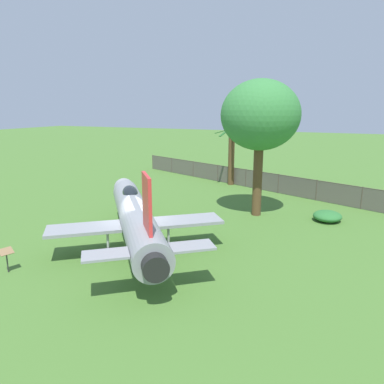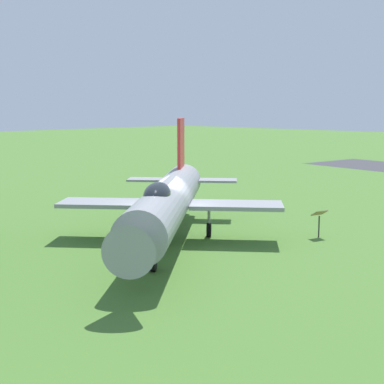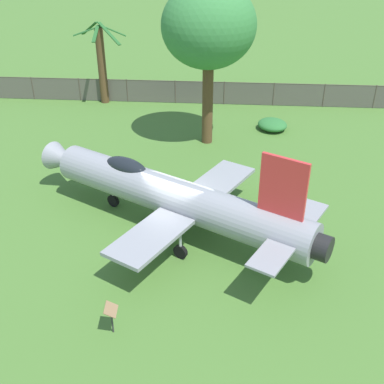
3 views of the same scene
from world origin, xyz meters
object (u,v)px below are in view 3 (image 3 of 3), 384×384
object	(u,v)px
display_jet	(169,194)
shrub_near_fence	(272,125)
info_plaque	(111,313)
palm_tree	(102,63)
shade_tree	(209,27)

from	to	relation	value
display_jet	shrub_near_fence	size ratio (longest dim) A/B	6.18
shrub_near_fence	info_plaque	bearing A→B (deg)	-132.15
display_jet	palm_tree	distance (m)	17.49
display_jet	info_plaque	distance (m)	6.45
palm_tree	display_jet	bearing A→B (deg)	-89.40
shrub_near_fence	info_plaque	distance (m)	19.15
shrub_near_fence	info_plaque	size ratio (longest dim) A/B	1.76
display_jet	shade_tree	bearing A→B (deg)	-68.37
shade_tree	shrub_near_fence	size ratio (longest dim) A/B	4.59
shade_tree	info_plaque	bearing A→B (deg)	-120.80
palm_tree	shrub_near_fence	world-z (taller)	palm_tree
shade_tree	palm_tree	size ratio (longest dim) A/B	1.60
palm_tree	shrub_near_fence	xyz separation A→B (m)	(9.56, -8.62, -2.56)
info_plaque	shade_tree	bearing A→B (deg)	59.20
shade_tree	info_plaque	size ratio (longest dim) A/B	8.10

